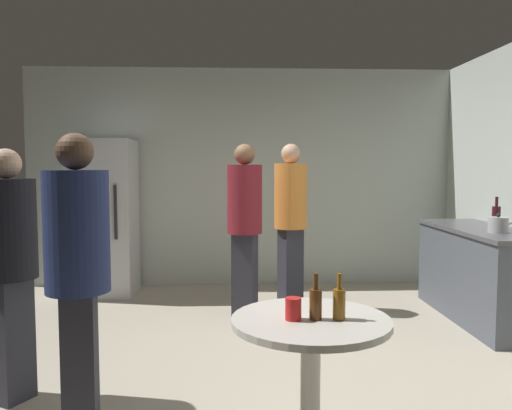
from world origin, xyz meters
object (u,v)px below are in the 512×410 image
(kettle, at_px, (498,225))
(person_in_orange_shirt, at_px, (291,213))
(beer_bottle_brown, at_px, (316,303))
(plastic_cup_red, at_px, (293,309))
(wine_bottle_on_counter, at_px, (496,217))
(person_in_maroon_shirt, at_px, (245,217))
(beer_bottle_amber, at_px, (339,303))
(person_in_black_shirt, at_px, (9,256))
(refrigerator, at_px, (104,217))
(person_in_navy_shirt, at_px, (78,263))
(foreground_table, at_px, (311,338))

(kettle, bearing_deg, person_in_orange_shirt, 154.46)
(beer_bottle_brown, xyz_separation_m, plastic_cup_red, (-0.11, -0.00, -0.03))
(wine_bottle_on_counter, bearing_deg, plastic_cup_red, -134.89)
(plastic_cup_red, bearing_deg, person_in_maroon_shirt, 94.11)
(beer_bottle_amber, distance_m, person_in_orange_shirt, 2.80)
(beer_bottle_amber, height_order, plastic_cup_red, beer_bottle_amber)
(person_in_black_shirt, bearing_deg, plastic_cup_red, 5.04)
(person_in_maroon_shirt, bearing_deg, beer_bottle_amber, 30.59)
(wine_bottle_on_counter, height_order, plastic_cup_red, wine_bottle_on_counter)
(kettle, height_order, person_in_orange_shirt, person_in_orange_shirt)
(refrigerator, height_order, beer_bottle_brown, refrigerator)
(wine_bottle_on_counter, bearing_deg, beer_bottle_brown, -133.41)
(beer_bottle_amber, xyz_separation_m, person_in_maroon_shirt, (-0.41, 2.49, 0.18))
(person_in_orange_shirt, height_order, person_in_maroon_shirt, person_in_orange_shirt)
(refrigerator, distance_m, kettle, 4.17)
(person_in_orange_shirt, xyz_separation_m, person_in_navy_shirt, (-1.43, -2.51, -0.04))
(refrigerator, bearing_deg, person_in_maroon_shirt, -32.69)
(refrigerator, xyz_separation_m, wine_bottle_on_counter, (3.95, -1.36, 0.12))
(refrigerator, bearing_deg, beer_bottle_brown, -61.64)
(person_in_orange_shirt, xyz_separation_m, person_in_maroon_shirt, (-0.49, -0.30, -0.01))
(beer_bottle_brown, height_order, plastic_cup_red, beer_bottle_brown)
(foreground_table, bearing_deg, person_in_navy_shirt, 168.27)
(beer_bottle_amber, distance_m, person_in_navy_shirt, 1.39)
(beer_bottle_brown, bearing_deg, person_in_orange_shirt, 86.00)
(kettle, distance_m, person_in_orange_shirt, 1.95)
(person_in_black_shirt, bearing_deg, beer_bottle_amber, 7.58)
(beer_bottle_brown, distance_m, person_in_navy_shirt, 1.28)
(kettle, relative_size, person_in_black_shirt, 0.15)
(foreground_table, relative_size, person_in_black_shirt, 0.50)
(refrigerator, xyz_separation_m, beer_bottle_brown, (1.90, -3.52, -0.08))
(kettle, xyz_separation_m, beer_bottle_brown, (-1.96, -1.95, -0.15))
(wine_bottle_on_counter, xyz_separation_m, person_in_maroon_shirt, (-2.34, 0.32, -0.02))
(beer_bottle_amber, xyz_separation_m, beer_bottle_brown, (-0.12, 0.01, 0.00))
(person_in_maroon_shirt, bearing_deg, plastic_cup_red, 25.45)
(foreground_table, height_order, person_in_maroon_shirt, person_in_maroon_shirt)
(person_in_black_shirt, bearing_deg, person_in_navy_shirt, -11.25)
(beer_bottle_brown, xyz_separation_m, person_in_orange_shirt, (0.20, 2.79, 0.19))
(person_in_orange_shirt, bearing_deg, foreground_table, -33.15)
(person_in_orange_shirt, distance_m, person_in_navy_shirt, 2.89)
(wine_bottle_on_counter, xyz_separation_m, beer_bottle_amber, (-1.93, -2.17, -0.20))
(person_in_navy_shirt, bearing_deg, beer_bottle_amber, -19.83)
(plastic_cup_red, bearing_deg, person_in_black_shirt, 155.43)
(beer_bottle_brown, height_order, person_in_navy_shirt, person_in_navy_shirt)
(refrigerator, height_order, foreground_table, refrigerator)
(plastic_cup_red, relative_size, person_in_maroon_shirt, 0.06)
(refrigerator, relative_size, person_in_maroon_shirt, 1.05)
(kettle, xyz_separation_m, person_in_black_shirt, (-3.76, -1.18, -0.04))
(wine_bottle_on_counter, relative_size, plastic_cup_red, 2.82)
(foreground_table, distance_m, person_in_navy_shirt, 1.29)
(person_in_maroon_shirt, bearing_deg, kettle, 97.90)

